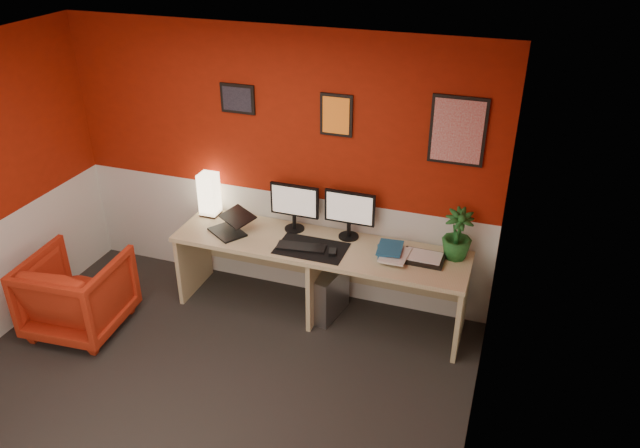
# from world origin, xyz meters

# --- Properties ---
(ground) EXTENTS (4.00, 3.50, 0.01)m
(ground) POSITION_xyz_m (0.00, 0.00, 0.00)
(ground) COLOR black
(ground) RESTS_ON ground
(ceiling) EXTENTS (4.00, 3.50, 0.01)m
(ceiling) POSITION_xyz_m (0.00, 0.00, 2.50)
(ceiling) COLOR white
(ceiling) RESTS_ON ground
(wall_back) EXTENTS (4.00, 0.01, 2.50)m
(wall_back) POSITION_xyz_m (0.00, 1.75, 1.25)
(wall_back) COLOR #991C09
(wall_back) RESTS_ON ground
(wall_right) EXTENTS (0.01, 3.50, 2.50)m
(wall_right) POSITION_xyz_m (2.00, 0.00, 1.25)
(wall_right) COLOR #991C09
(wall_right) RESTS_ON ground
(wainscot_back) EXTENTS (4.00, 0.01, 1.00)m
(wainscot_back) POSITION_xyz_m (0.00, 1.75, 0.50)
(wainscot_back) COLOR silver
(wainscot_back) RESTS_ON ground
(wainscot_right) EXTENTS (0.01, 3.50, 1.00)m
(wainscot_right) POSITION_xyz_m (2.00, 0.00, 0.50)
(wainscot_right) COLOR silver
(wainscot_right) RESTS_ON ground
(desk) EXTENTS (2.60, 0.65, 0.73)m
(desk) POSITION_xyz_m (0.52, 1.41, 0.36)
(desk) COLOR tan
(desk) RESTS_ON ground
(shoji_lamp) EXTENTS (0.16, 0.16, 0.40)m
(shoji_lamp) POSITION_xyz_m (-0.64, 1.61, 0.93)
(shoji_lamp) COLOR #FFE5B2
(shoji_lamp) RESTS_ON desk
(laptop) EXTENTS (0.40, 0.37, 0.22)m
(laptop) POSITION_xyz_m (-0.33, 1.33, 0.84)
(laptop) COLOR black
(laptop) RESTS_ON desk
(monitor_left) EXTENTS (0.45, 0.06, 0.58)m
(monitor_left) POSITION_xyz_m (0.22, 1.59, 1.02)
(monitor_left) COLOR black
(monitor_left) RESTS_ON desk
(monitor_right) EXTENTS (0.45, 0.06, 0.58)m
(monitor_right) POSITION_xyz_m (0.73, 1.62, 1.02)
(monitor_right) COLOR black
(monitor_right) RESTS_ON desk
(desk_mat) EXTENTS (0.60, 0.38, 0.01)m
(desk_mat) POSITION_xyz_m (0.48, 1.32, 0.73)
(desk_mat) COLOR black
(desk_mat) RESTS_ON desk
(keyboard) EXTENTS (0.43, 0.19, 0.02)m
(keyboard) POSITION_xyz_m (0.40, 1.29, 0.74)
(keyboard) COLOR black
(keyboard) RESTS_ON desk_mat
(mouse) EXTENTS (0.08, 0.11, 0.03)m
(mouse) POSITION_xyz_m (0.68, 1.29, 0.75)
(mouse) COLOR black
(mouse) RESTS_ON desk_mat
(book_bottom) EXTENTS (0.26, 0.31, 0.03)m
(book_bottom) POSITION_xyz_m (1.04, 1.41, 0.74)
(book_bottom) COLOR #1C5783
(book_bottom) RESTS_ON desk
(book_middle) EXTENTS (0.23, 0.31, 0.02)m
(book_middle) POSITION_xyz_m (1.09, 1.39, 0.77)
(book_middle) COLOR silver
(book_middle) RESTS_ON book_bottom
(book_top) EXTENTS (0.23, 0.29, 0.03)m
(book_top) POSITION_xyz_m (1.04, 1.43, 0.79)
(book_top) COLOR #1C5783
(book_top) RESTS_ON book_middle
(zen_tray) EXTENTS (0.35, 0.26, 0.03)m
(zen_tray) POSITION_xyz_m (1.42, 1.45, 0.74)
(zen_tray) COLOR black
(zen_tray) RESTS_ON desk
(potted_plant) EXTENTS (0.30, 0.30, 0.44)m
(potted_plant) POSITION_xyz_m (1.67, 1.58, 0.95)
(potted_plant) COLOR #19591E
(potted_plant) RESTS_ON desk
(pc_tower) EXTENTS (0.28, 0.48, 0.45)m
(pc_tower) POSITION_xyz_m (0.60, 1.43, 0.23)
(pc_tower) COLOR #99999E
(pc_tower) RESTS_ON ground
(armchair) EXTENTS (0.82, 0.84, 0.72)m
(armchair) POSITION_xyz_m (-1.40, 0.53, 0.36)
(armchair) COLOR #AE2912
(armchair) RESTS_ON ground
(art_left) EXTENTS (0.32, 0.02, 0.26)m
(art_left) POSITION_xyz_m (-0.34, 1.74, 1.85)
(art_left) COLOR black
(art_left) RESTS_ON wall_back
(art_center) EXTENTS (0.28, 0.02, 0.36)m
(art_center) POSITION_xyz_m (0.56, 1.74, 1.80)
(art_center) COLOR orange
(art_center) RESTS_ON wall_back
(art_right) EXTENTS (0.44, 0.02, 0.56)m
(art_right) POSITION_xyz_m (1.56, 1.74, 1.78)
(art_right) COLOR red
(art_right) RESTS_ON wall_back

